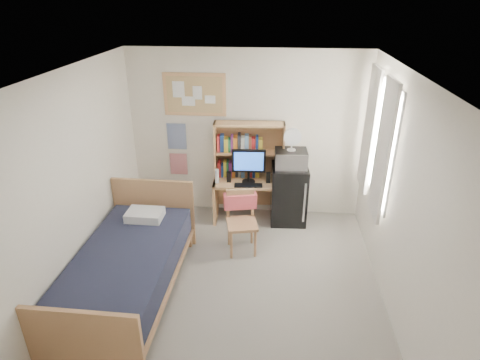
# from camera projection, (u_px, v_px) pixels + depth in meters

# --- Properties ---
(floor) EXTENTS (3.60, 4.20, 0.02)m
(floor) POSITION_uv_depth(u_px,v_px,m) (232.00, 294.00, 4.86)
(floor) COLOR gray
(floor) RESTS_ON ground
(ceiling) EXTENTS (3.60, 4.20, 0.02)m
(ceiling) POSITION_uv_depth(u_px,v_px,m) (230.00, 76.00, 3.74)
(ceiling) COLOR white
(ceiling) RESTS_ON wall_back
(wall_back) EXTENTS (3.60, 0.04, 2.60)m
(wall_back) POSITION_uv_depth(u_px,v_px,m) (247.00, 135.00, 6.19)
(wall_back) COLOR white
(wall_back) RESTS_ON floor
(wall_left) EXTENTS (0.04, 4.20, 2.60)m
(wall_left) POSITION_uv_depth(u_px,v_px,m) (70.00, 192.00, 4.45)
(wall_left) COLOR white
(wall_left) RESTS_ON floor
(wall_right) EXTENTS (0.04, 4.20, 2.60)m
(wall_right) POSITION_uv_depth(u_px,v_px,m) (404.00, 207.00, 4.14)
(wall_right) COLOR white
(wall_right) RESTS_ON floor
(window_unit) EXTENTS (0.10, 1.40, 1.70)m
(window_unit) POSITION_uv_depth(u_px,v_px,m) (378.00, 140.00, 5.10)
(window_unit) COLOR white
(window_unit) RESTS_ON wall_right
(curtain_left) EXTENTS (0.04, 0.55, 1.70)m
(curtain_left) POSITION_uv_depth(u_px,v_px,m) (383.00, 151.00, 4.74)
(curtain_left) COLOR white
(curtain_left) RESTS_ON wall_right
(curtain_right) EXTENTS (0.04, 0.55, 1.70)m
(curtain_right) POSITION_uv_depth(u_px,v_px,m) (369.00, 130.00, 5.46)
(curtain_right) COLOR white
(curtain_right) RESTS_ON wall_right
(bulletin_board) EXTENTS (0.94, 0.03, 0.64)m
(bulletin_board) POSITION_uv_depth(u_px,v_px,m) (195.00, 95.00, 5.97)
(bulletin_board) COLOR tan
(bulletin_board) RESTS_ON wall_back
(poster_wave) EXTENTS (0.30, 0.01, 0.42)m
(poster_wave) POSITION_uv_depth(u_px,v_px,m) (177.00, 136.00, 6.29)
(poster_wave) COLOR #244290
(poster_wave) RESTS_ON wall_back
(poster_japan) EXTENTS (0.28, 0.01, 0.36)m
(poster_japan) POSITION_uv_depth(u_px,v_px,m) (179.00, 164.00, 6.49)
(poster_japan) COLOR red
(poster_japan) RESTS_ON wall_back
(desk) EXTENTS (1.11, 0.60, 0.67)m
(desk) POSITION_uv_depth(u_px,v_px,m) (248.00, 200.00, 6.32)
(desk) COLOR tan
(desk) RESTS_ON floor
(desk_chair) EXTENTS (0.52, 0.52, 0.88)m
(desk_chair) POSITION_uv_depth(u_px,v_px,m) (242.00, 223.00, 5.48)
(desk_chair) COLOR tan
(desk_chair) RESTS_ON floor
(mini_fridge) EXTENTS (0.57, 0.57, 0.92)m
(mini_fridge) POSITION_uv_depth(u_px,v_px,m) (289.00, 194.00, 6.22)
(mini_fridge) COLOR black
(mini_fridge) RESTS_ON floor
(bed) EXTENTS (1.13, 2.22, 0.61)m
(bed) POSITION_uv_depth(u_px,v_px,m) (128.00, 273.00, 4.73)
(bed) COLOR black
(bed) RESTS_ON floor
(hutch) EXTENTS (1.08, 0.33, 0.87)m
(hutch) POSITION_uv_depth(u_px,v_px,m) (249.00, 150.00, 6.13)
(hutch) COLOR tan
(hutch) RESTS_ON desk
(monitor) EXTENTS (0.50, 0.07, 0.54)m
(monitor) POSITION_uv_depth(u_px,v_px,m) (249.00, 166.00, 6.01)
(monitor) COLOR black
(monitor) RESTS_ON desk
(keyboard) EXTENTS (0.43, 0.16, 0.02)m
(keyboard) POSITION_uv_depth(u_px,v_px,m) (248.00, 185.00, 5.99)
(keyboard) COLOR black
(keyboard) RESTS_ON desk
(speaker_left) EXTENTS (0.07, 0.07, 0.16)m
(speaker_left) POSITION_uv_depth(u_px,v_px,m) (229.00, 177.00, 6.10)
(speaker_left) COLOR black
(speaker_left) RESTS_ON desk
(speaker_right) EXTENTS (0.07, 0.07, 0.16)m
(speaker_right) POSITION_uv_depth(u_px,v_px,m) (268.00, 178.00, 6.08)
(speaker_right) COLOR black
(speaker_right) RESTS_ON desk
(water_bottle) EXTENTS (0.07, 0.07, 0.22)m
(water_bottle) POSITION_uv_depth(u_px,v_px,m) (217.00, 176.00, 6.06)
(water_bottle) COLOR silver
(water_bottle) RESTS_ON desk
(hoodie) EXTENTS (0.47, 0.23, 0.22)m
(hoodie) POSITION_uv_depth(u_px,v_px,m) (240.00, 201.00, 5.55)
(hoodie) COLOR #FF6168
(hoodie) RESTS_ON desk_chair
(microwave) EXTENTS (0.49, 0.38, 0.27)m
(microwave) POSITION_uv_depth(u_px,v_px,m) (291.00, 159.00, 5.95)
(microwave) COLOR #BBBBC0
(microwave) RESTS_ON mini_fridge
(desk_fan) EXTENTS (0.27, 0.27, 0.32)m
(desk_fan) POSITION_uv_depth(u_px,v_px,m) (292.00, 140.00, 5.82)
(desk_fan) COLOR silver
(desk_fan) RESTS_ON microwave
(pillow) EXTENTS (0.47, 0.33, 0.11)m
(pillow) POSITION_uv_depth(u_px,v_px,m) (145.00, 215.00, 5.25)
(pillow) COLOR silver
(pillow) RESTS_ON bed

